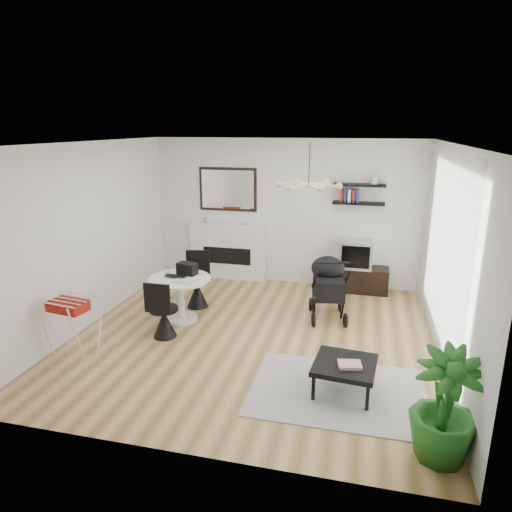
% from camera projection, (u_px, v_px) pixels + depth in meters
% --- Properties ---
extents(floor, '(5.00, 5.00, 0.00)m').
position_uv_depth(floor, '(253.00, 337.00, 6.54)').
color(floor, olive).
rests_on(floor, ground).
extents(ceiling, '(5.00, 5.00, 0.00)m').
position_uv_depth(ceiling, '(252.00, 143.00, 5.79)').
color(ceiling, white).
rests_on(ceiling, wall_back).
extents(wall_back, '(5.00, 0.00, 5.00)m').
position_uv_depth(wall_back, '(285.00, 213.00, 8.50)').
color(wall_back, white).
rests_on(wall_back, floor).
extents(wall_left, '(0.00, 5.00, 5.00)m').
position_uv_depth(wall_left, '(88.00, 236.00, 6.73)').
color(wall_left, white).
rests_on(wall_left, floor).
extents(wall_right, '(0.00, 5.00, 5.00)m').
position_uv_depth(wall_right, '(449.00, 258.00, 5.60)').
color(wall_right, white).
rests_on(wall_right, floor).
extents(sheer_curtain, '(0.04, 3.60, 2.60)m').
position_uv_depth(sheer_curtain, '(439.00, 253.00, 5.81)').
color(sheer_curtain, white).
rests_on(sheer_curtain, wall_right).
extents(fireplace, '(1.50, 0.17, 2.16)m').
position_uv_depth(fireplace, '(228.00, 245.00, 8.86)').
color(fireplace, white).
rests_on(fireplace, floor).
extents(shelf_lower, '(0.90, 0.25, 0.04)m').
position_uv_depth(shelf_lower, '(358.00, 203.00, 8.01)').
color(shelf_lower, black).
rests_on(shelf_lower, wall_back).
extents(shelf_upper, '(0.90, 0.25, 0.04)m').
position_uv_depth(shelf_upper, '(359.00, 185.00, 7.92)').
color(shelf_upper, black).
rests_on(shelf_upper, wall_back).
extents(pendant_lamp, '(0.90, 0.90, 0.10)m').
position_uv_depth(pendant_lamp, '(309.00, 185.00, 6.07)').
color(pendant_lamp, tan).
rests_on(pendant_lamp, ceiling).
extents(tv_console, '(1.22, 0.43, 0.46)m').
position_uv_depth(tv_console, '(354.00, 279.00, 8.30)').
color(tv_console, black).
rests_on(tv_console, floor).
extents(crt_tv, '(0.57, 0.50, 0.50)m').
position_uv_depth(crt_tv, '(356.00, 254.00, 8.16)').
color(crt_tv, '#AEAEB0').
rests_on(crt_tv, tv_console).
extents(dining_table, '(0.95, 0.95, 0.69)m').
position_uv_depth(dining_table, '(180.00, 292.00, 6.98)').
color(dining_table, white).
rests_on(dining_table, floor).
extents(laptop, '(0.34, 0.22, 0.03)m').
position_uv_depth(laptop, '(174.00, 277.00, 6.89)').
color(laptop, black).
rests_on(laptop, dining_table).
extents(black_bag, '(0.33, 0.24, 0.18)m').
position_uv_depth(black_bag, '(187.00, 269.00, 7.06)').
color(black_bag, black).
rests_on(black_bag, dining_table).
extents(newspaper, '(0.39, 0.34, 0.01)m').
position_uv_depth(newspaper, '(186.00, 281.00, 6.76)').
color(newspaper, beige).
rests_on(newspaper, dining_table).
extents(drinking_glass, '(0.07, 0.07, 0.11)m').
position_uv_depth(drinking_glass, '(167.00, 271.00, 7.07)').
color(drinking_glass, white).
rests_on(drinking_glass, dining_table).
extents(chair_far, '(0.46, 0.47, 0.92)m').
position_uv_depth(chair_far, '(197.00, 290.00, 7.57)').
color(chair_far, black).
rests_on(chair_far, floor).
extents(chair_near, '(0.41, 0.41, 0.86)m').
position_uv_depth(chair_near, '(164.00, 319.00, 6.46)').
color(chair_near, black).
rests_on(chair_near, floor).
extents(drying_rack, '(0.63, 0.60, 0.83)m').
position_uv_depth(drying_rack, '(73.00, 327.00, 5.83)').
color(drying_rack, white).
rests_on(drying_rack, floor).
extents(stroller, '(0.68, 0.93, 1.07)m').
position_uv_depth(stroller, '(328.00, 289.00, 7.11)').
color(stroller, black).
rests_on(stroller, floor).
extents(rug, '(1.96, 1.42, 0.01)m').
position_uv_depth(rug, '(338.00, 391.00, 5.18)').
color(rug, '#AAAAAA').
rests_on(rug, floor).
extents(coffee_table, '(0.74, 0.74, 0.35)m').
position_uv_depth(coffee_table, '(345.00, 366.00, 5.11)').
color(coffee_table, black).
rests_on(coffee_table, rug).
extents(magazines, '(0.28, 0.24, 0.04)m').
position_uv_depth(magazines, '(350.00, 365.00, 5.02)').
color(magazines, '#D73551').
rests_on(magazines, coffee_table).
extents(potted_plant, '(0.63, 0.63, 1.07)m').
position_uv_depth(potted_plant, '(445.00, 406.00, 4.02)').
color(potted_plant, '#1F621C').
rests_on(potted_plant, floor).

